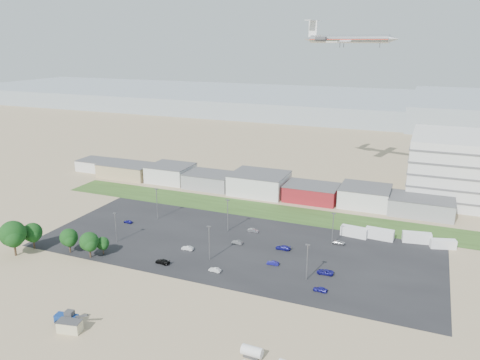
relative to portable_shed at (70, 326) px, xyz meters
The scene contains 36 objects.
ground 35.64m from the portable_shed, 72.51° to the left, with size 700.00×700.00×0.00m, color #92805D.
parking_lot 56.22m from the portable_shed, 73.77° to the left, with size 120.00×50.00×0.01m, color black.
grass_strip 86.64m from the portable_shed, 82.90° to the left, with size 160.00×16.00×0.02m, color #2E491B.
hills_backdrop 352.65m from the portable_shed, 81.73° to the left, with size 700.00×200.00×9.00m, color gray, non-canonical shape.
building_row 105.19m from the portable_shed, 93.43° to the left, with size 170.00×20.00×8.00m, color silver, non-canonical shape.
portable_shed is the anchor object (origin of this frame).
telehandler 3.33m from the portable_shed, 142.99° to the left, with size 8.05×2.68×3.35m, color navy, non-canonical shape.
storage_tank_nw 39.61m from the portable_shed, 10.23° to the left, with size 4.21×2.11×2.53m, color silver, non-canonical shape.
box_trailer_a 88.62m from the portable_shed, 57.29° to the left, with size 8.30×2.59×3.11m, color silver, non-canonical shape.
box_trailer_b 93.87m from the portable_shed, 53.69° to the left, with size 8.65×2.70×3.24m, color silver, non-canonical shape.
box_trailer_c 101.89m from the portable_shed, 49.26° to the left, with size 8.48×2.65×3.18m, color silver, non-canonical shape.
box_trailer_d 105.93m from the portable_shed, 45.68° to the left, with size 7.32×2.29×2.74m, color silver, non-canonical shape.
tree_far_left 46.96m from the portable_shed, 150.10° to the left, with size 7.97×7.97×11.96m, color black, non-canonical shape.
tree_left 48.86m from the portable_shed, 143.51° to the left, with size 6.09×6.09×9.14m, color black, non-canonical shape.
tree_mid 41.41m from the portable_shed, 131.45° to the left, with size 5.56×5.56×8.34m, color black, non-canonical shape.
tree_right 36.41m from the portable_shed, 122.75° to the left, with size 5.80×5.80×8.70m, color black, non-canonical shape.
tree_near 37.97m from the portable_shed, 117.55° to the left, with size 4.04×4.04×6.06m, color black, non-canonical shape.
lightpole_front_l 46.84m from the portable_shed, 114.50° to the left, with size 1.11×0.46×9.46m, color slate, non-canonical shape.
lightpole_front_m 44.26m from the portable_shed, 73.37° to the left, with size 1.20×0.50×10.21m, color slate, non-canonical shape.
lightpole_front_r 58.35m from the portable_shed, 45.17° to the left, with size 1.18×0.49×10.02m, color slate, non-canonical shape.
lightpole_back_l 66.72m from the portable_shed, 105.78° to the left, with size 1.29×0.54×10.98m, color slate, non-canonical shape.
lightpole_back_m 64.17m from the portable_shed, 81.95° to the left, with size 1.27×0.53×10.76m, color slate, non-canonical shape.
lightpole_back_r 78.40m from the portable_shed, 56.96° to the left, with size 1.20×0.50×10.24m, color slate, non-canonical shape.
airliner 145.35m from the portable_shed, 75.63° to the left, with size 40.13×27.36×11.86m, color silver, non-canonical shape.
parked_car_0 64.40m from the portable_shed, 45.83° to the left, with size 2.07×4.50×1.25m, color navy.
parked_car_1 55.08m from the portable_shed, 56.64° to the left, with size 1.19×3.41×1.12m, color navy.
parked_car_2 58.71m from the portable_shed, 38.86° to the left, with size 1.43×3.56×1.21m, color navy.
parked_car_3 35.04m from the portable_shed, 87.42° to the left, with size 1.79×4.41×1.28m, color black.
parked_car_4 45.63m from the portable_shed, 85.27° to the left, with size 1.27×3.64×1.20m, color silver.
parked_car_5 62.05m from the portable_shed, 114.02° to the left, with size 1.28×3.17×1.08m, color navy.
parked_car_7 57.30m from the portable_shed, 74.01° to the left, with size 1.20×3.43×1.13m, color #595B5E.
parked_car_8 80.22m from the portable_shed, 56.21° to the left, with size 1.54×3.84×1.31m, color #A5A5AA.
parked_car_10 43.27m from the portable_shed, 125.06° to the left, with size 1.63×4.01×1.16m, color #595B5E.
parked_car_11 67.61m from the portable_shed, 75.44° to the left, with size 1.24×3.55×1.17m, color #A5A5AA.
parked_car_12 63.99m from the portable_shed, 62.08° to the left, with size 1.82×4.48×1.30m, color navy.
parked_car_13 40.07m from the portable_shed, 64.69° to the left, with size 1.20×3.44×1.13m, color silver.
Camera 1 is at (55.83, -100.18, 59.79)m, focal length 35.00 mm.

